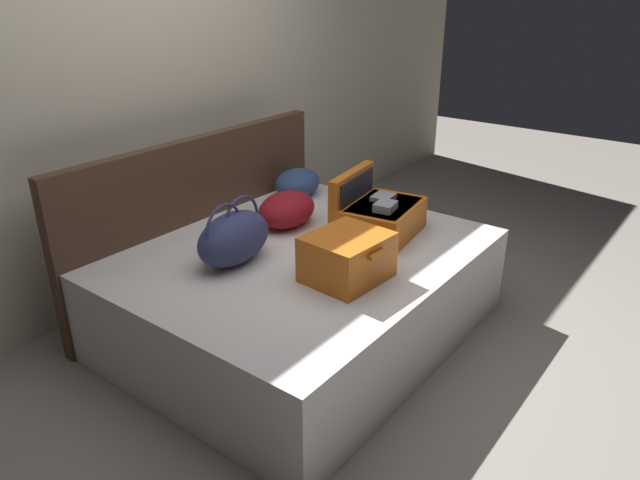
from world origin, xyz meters
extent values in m
plane|color=gray|center=(0.00, 0.00, 0.00)|extent=(12.00, 12.00, 0.00)
cube|color=beige|center=(0.00, 1.65, 1.30)|extent=(8.00, 0.10, 2.60)
cube|color=silver|center=(0.00, 0.40, 0.26)|extent=(2.01, 1.62, 0.53)
cube|color=#4C3323|center=(0.00, 1.25, 0.53)|extent=(2.05, 0.08, 1.05)
cube|color=#D16619|center=(0.47, 0.17, 0.63)|extent=(0.55, 0.44, 0.19)
cube|color=#28282D|center=(0.47, 0.17, 0.66)|extent=(0.49, 0.38, 0.14)
cube|color=#99999E|center=(0.39, 0.11, 0.75)|extent=(0.15, 0.13, 0.05)
cube|color=#99999E|center=(0.54, 0.21, 0.74)|extent=(0.16, 0.14, 0.03)
cube|color=#D16619|center=(0.44, 0.38, 0.71)|extent=(0.51, 0.13, 0.37)
cube|color=#28282D|center=(0.45, 0.34, 0.71)|extent=(0.43, 0.08, 0.31)
cube|color=#D16619|center=(-0.12, 0.01, 0.63)|extent=(0.42, 0.37, 0.19)
cube|color=#28282D|center=(-0.12, 0.01, 0.65)|extent=(0.37, 0.33, 0.13)
cube|color=#99999E|center=(-0.19, -0.02, 0.73)|extent=(0.16, 0.10, 0.03)
cube|color=#D16619|center=(-0.12, 0.01, 0.75)|extent=(0.42, 0.37, 0.05)
cube|color=#D16619|center=(-0.14, -0.17, 0.72)|extent=(0.12, 0.03, 0.02)
ellipsoid|color=navy|center=(-0.33, 0.60, 0.67)|extent=(0.51, 0.32, 0.28)
torus|color=navy|center=(-0.40, 0.60, 0.75)|extent=(0.28, 0.04, 0.28)
torus|color=navy|center=(-0.26, 0.61, 0.75)|extent=(0.28, 0.04, 0.28)
ellipsoid|color=navy|center=(0.71, 1.02, 0.62)|extent=(0.43, 0.36, 0.19)
ellipsoid|color=maroon|center=(0.24, 0.72, 0.63)|extent=(0.48, 0.39, 0.20)
camera|label=1|loc=(-2.33, -1.50, 1.93)|focal=32.99mm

